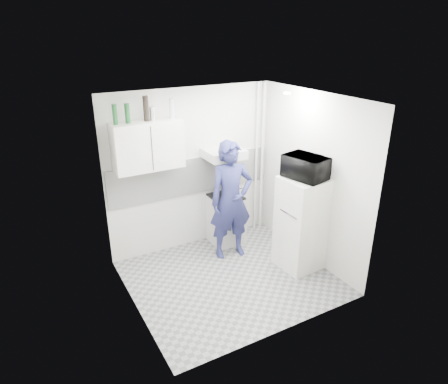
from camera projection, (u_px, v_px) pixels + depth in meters
floor at (230, 278)px, 5.85m from camera, size 2.80×2.80×0.00m
ceiling at (231, 99)px, 4.86m from camera, size 2.80×2.80×0.00m
wall_back at (192, 170)px, 6.36m from camera, size 2.80×0.00×2.80m
wall_left at (129, 220)px, 4.73m from camera, size 0.00×2.60×2.60m
wall_right at (311, 179)px, 5.98m from camera, size 0.00×2.60×2.60m
person at (231, 200)px, 6.13m from camera, size 0.74×0.55×1.88m
stove at (226, 220)px, 6.72m from camera, size 0.51×0.51×0.81m
fridge at (301, 223)px, 5.92m from camera, size 0.63×0.63×1.43m
stove_top at (226, 197)px, 6.56m from camera, size 0.49×0.49×0.03m
saucepan at (231, 192)px, 6.56m from camera, size 0.18×0.18×0.10m
microwave at (306, 167)px, 5.58m from camera, size 0.67×0.53×0.33m
bottle_a at (115, 114)px, 5.30m from camera, size 0.06×0.06×0.27m
bottle_b at (127, 113)px, 5.38m from camera, size 0.07×0.07×0.27m
bottle_d at (146, 109)px, 5.48m from camera, size 0.08×0.08×0.35m
canister_a at (152, 114)px, 5.55m from camera, size 0.08×0.08×0.19m
bottle_e at (172, 108)px, 5.66m from camera, size 0.07×0.07×0.28m
upper_cabinet at (148, 146)px, 5.68m from camera, size 1.00×0.35×0.70m
range_hood at (224, 154)px, 6.26m from camera, size 0.60×0.50×0.14m
backsplash at (192, 176)px, 6.39m from camera, size 2.74×0.03×0.60m
pipe_a at (262, 159)px, 6.88m from camera, size 0.05×0.05×2.60m
pipe_b at (256, 160)px, 6.83m from camera, size 0.04×0.04×2.60m
ceiling_spot_fixture at (287, 93)px, 5.48m from camera, size 0.10×0.10×0.02m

